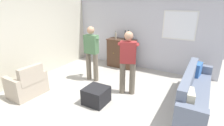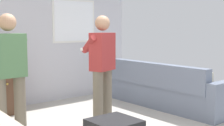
% 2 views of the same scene
% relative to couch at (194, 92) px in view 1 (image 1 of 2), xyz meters
% --- Properties ---
extents(ground, '(10.40, 10.40, 0.00)m').
position_rel_couch_xyz_m(ground, '(-2.05, -0.83, -0.33)').
color(ground, '#B2ADA3').
extents(wall_back_with_window, '(5.20, 0.15, 2.80)m').
position_rel_couch_xyz_m(wall_back_with_window, '(-2.02, 1.83, 1.07)').
color(wall_back_with_window, silver).
rests_on(wall_back_with_window, ground).
extents(wall_side_left, '(0.12, 5.20, 2.80)m').
position_rel_couch_xyz_m(wall_side_left, '(-4.71, -0.83, 1.07)').
color(wall_side_left, beige).
rests_on(wall_side_left, ground).
extents(couch, '(0.57, 2.58, 0.86)m').
position_rel_couch_xyz_m(couch, '(0.00, 0.00, 0.00)').
color(couch, slate).
rests_on(couch, ground).
extents(armchair, '(0.68, 0.90, 0.85)m').
position_rel_couch_xyz_m(armchair, '(-3.85, -1.65, -0.04)').
color(armchair, '#B2A38E').
rests_on(armchair, ground).
extents(sideboard_cabinet, '(1.04, 0.49, 1.05)m').
position_rel_couch_xyz_m(sideboard_cabinet, '(-2.67, 1.47, 0.20)').
color(sideboard_cabinet, '#472D1E').
rests_on(sideboard_cabinet, ground).
extents(bottle_wine_green, '(0.08, 0.08, 0.35)m').
position_rel_couch_xyz_m(bottle_wine_green, '(-2.42, 1.50, 0.86)').
color(bottle_wine_green, '#1E4C23').
rests_on(bottle_wine_green, sideboard_cabinet).
extents(bottle_liquor_amber, '(0.07, 0.07, 0.33)m').
position_rel_couch_xyz_m(bottle_liquor_amber, '(-2.53, 1.47, 0.85)').
color(bottle_liquor_amber, black).
rests_on(bottle_liquor_amber, sideboard_cabinet).
extents(bottle_spirits_clear, '(0.07, 0.07, 0.29)m').
position_rel_couch_xyz_m(bottle_spirits_clear, '(-2.88, 1.41, 0.83)').
color(bottle_spirits_clear, gray).
rests_on(bottle_spirits_clear, sideboard_cabinet).
extents(ottoman, '(0.54, 0.54, 0.40)m').
position_rel_couch_xyz_m(ottoman, '(-2.06, -1.08, -0.13)').
color(ottoman, black).
rests_on(ottoman, ground).
extents(person_standing_left, '(0.56, 0.48, 1.68)m').
position_rel_couch_xyz_m(person_standing_left, '(-2.92, -0.03, 0.61)').
color(person_standing_left, '#6B6051').
rests_on(person_standing_left, ground).
extents(person_standing_right, '(0.52, 0.52, 1.68)m').
position_rel_couch_xyz_m(person_standing_right, '(-1.62, -0.26, 0.61)').
color(person_standing_right, '#6B6051').
rests_on(person_standing_right, ground).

